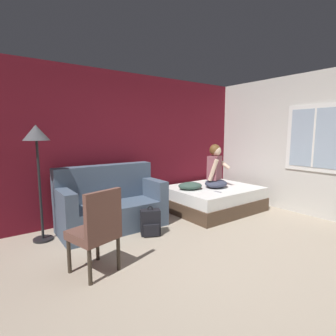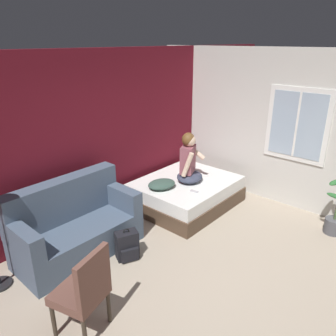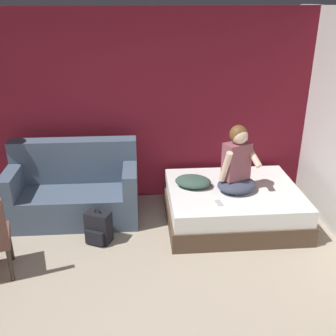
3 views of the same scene
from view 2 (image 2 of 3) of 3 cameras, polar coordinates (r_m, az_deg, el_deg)
The scene contains 11 objects.
ground_plane at distance 4.05m, azimuth 8.20°, elevation -22.71°, with size 40.00×40.00×0.00m, color tan.
wall_back_accent at distance 5.08m, azimuth -17.01°, elevation 3.82°, with size 10.84×0.16×2.70m, color maroon.
wall_side_with_window at distance 5.89m, azimuth 25.27°, elevation 5.08°, with size 0.19×6.60×2.70m.
bed at distance 5.92m, azimuth 3.15°, elevation -4.30°, with size 1.76×1.45×0.48m.
couch at distance 4.79m, azimuth -15.88°, elevation -9.78°, with size 1.71×0.84×1.04m.
side_chair at distance 3.51m, azimuth -14.37°, elevation -19.82°, with size 0.57×0.57×0.98m.
person_seated at distance 5.67m, azimuth 3.67°, elevation 1.07°, with size 0.65×0.61×0.88m.
backpack at distance 4.61m, azimuth -7.12°, elevation -13.29°, with size 0.35×0.32×0.46m.
throw_pillow at distance 5.49m, azimuth -1.11°, elevation -2.84°, with size 0.48×0.36×0.14m, color #385147.
cell_phone at distance 5.41m, azimuth 4.61°, elevation -4.07°, with size 0.07×0.14×0.01m, color #B7B7BC.
potted_plant at distance 5.66m, azimuth 27.10°, elevation -7.41°, with size 0.39×0.37×0.85m.
Camera 2 is at (-2.51, -1.49, 2.81)m, focal length 35.00 mm.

